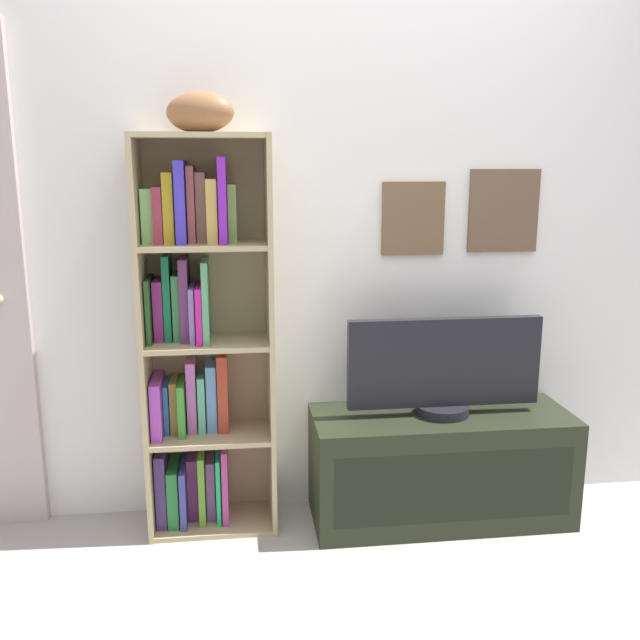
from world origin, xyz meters
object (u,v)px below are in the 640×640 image
object	(u,v)px
football	(200,112)
tv_stand	(440,466)
television	(444,367)
bookshelf	(198,344)

from	to	relation	value
football	tv_stand	xyz separation A→B (m)	(0.96, -0.06, -1.44)
football	television	xyz separation A→B (m)	(0.96, -0.06, -1.01)
bookshelf	television	distance (m)	1.01
bookshelf	tv_stand	size ratio (longest dim) A/B	1.47
television	football	bearing A→B (deg)	176.22
bookshelf	tv_stand	world-z (taller)	bookshelf
football	television	distance (m)	1.39
football	television	size ratio (longest dim) A/B	0.34
football	bookshelf	bearing A→B (deg)	142.84
tv_stand	television	xyz separation A→B (m)	(0.00, 0.00, 0.44)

